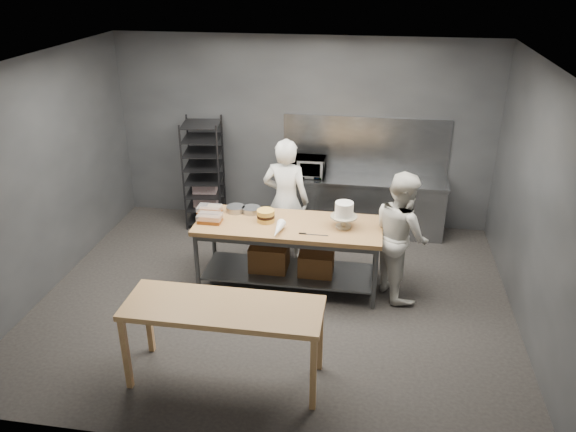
# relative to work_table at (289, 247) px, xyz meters

# --- Properties ---
(ground) EXTENTS (6.00, 6.00, 0.00)m
(ground) POSITION_rel_work_table_xyz_m (-0.12, -0.37, -0.57)
(ground) COLOR black
(ground) RESTS_ON ground
(back_wall) EXTENTS (6.00, 0.04, 3.00)m
(back_wall) POSITION_rel_work_table_xyz_m (-0.12, 2.13, 0.93)
(back_wall) COLOR #4C4F54
(back_wall) RESTS_ON ground
(work_table) EXTENTS (2.40, 0.90, 0.92)m
(work_table) POSITION_rel_work_table_xyz_m (0.00, 0.00, 0.00)
(work_table) COLOR olive
(work_table) RESTS_ON ground
(near_counter) EXTENTS (2.00, 0.70, 0.90)m
(near_counter) POSITION_rel_work_table_xyz_m (-0.35, -1.94, 0.24)
(near_counter) COLOR olive
(near_counter) RESTS_ON ground
(back_counter) EXTENTS (2.60, 0.60, 0.90)m
(back_counter) POSITION_rel_work_table_xyz_m (0.88, 1.81, -0.12)
(back_counter) COLOR slate
(back_counter) RESTS_ON ground
(splashback_panel) EXTENTS (2.60, 0.02, 0.90)m
(splashback_panel) POSITION_rel_work_table_xyz_m (0.88, 2.11, 0.78)
(splashback_panel) COLOR slate
(splashback_panel) RESTS_ON back_counter
(speed_rack) EXTENTS (0.69, 0.73, 1.75)m
(speed_rack) POSITION_rel_work_table_xyz_m (-1.66, 1.73, 0.28)
(speed_rack) COLOR black
(speed_rack) RESTS_ON ground
(chef_behind) EXTENTS (0.71, 0.51, 1.82)m
(chef_behind) POSITION_rel_work_table_xyz_m (-0.16, 0.73, 0.34)
(chef_behind) COLOR white
(chef_behind) RESTS_ON ground
(chef_right) EXTENTS (0.92, 1.01, 1.69)m
(chef_right) POSITION_rel_work_table_xyz_m (1.43, 0.04, 0.27)
(chef_right) COLOR silver
(chef_right) RESTS_ON ground
(microwave) EXTENTS (0.54, 0.37, 0.30)m
(microwave) POSITION_rel_work_table_xyz_m (0.01, 1.81, 0.48)
(microwave) COLOR black
(microwave) RESTS_ON back_counter
(frosted_cake_stand) EXTENTS (0.34, 0.34, 0.34)m
(frosted_cake_stand) POSITION_rel_work_table_xyz_m (0.71, -0.00, 0.56)
(frosted_cake_stand) COLOR #B1A88E
(frosted_cake_stand) RESTS_ON work_table
(layer_cake) EXTENTS (0.23, 0.23, 0.16)m
(layer_cake) POSITION_rel_work_table_xyz_m (-0.30, 0.01, 0.43)
(layer_cake) COLOR #F1B64C
(layer_cake) RESTS_ON work_table
(cake_pans) EXTENTS (0.47, 0.25, 0.07)m
(cake_pans) POSITION_rel_work_table_xyz_m (-0.66, 0.25, 0.39)
(cake_pans) COLOR gray
(cake_pans) RESTS_ON work_table
(piping_bag) EXTENTS (0.14, 0.39, 0.12)m
(piping_bag) POSITION_rel_work_table_xyz_m (-0.08, -0.33, 0.41)
(piping_bag) COLOR white
(piping_bag) RESTS_ON work_table
(offset_spatula) EXTENTS (0.36, 0.02, 0.02)m
(offset_spatula) POSITION_rel_work_table_xyz_m (0.31, -0.28, 0.35)
(offset_spatula) COLOR slate
(offset_spatula) RESTS_ON work_table
(pastry_clamshells) EXTENTS (0.39, 0.46, 0.11)m
(pastry_clamshells) POSITION_rel_work_table_xyz_m (-1.05, -0.01, 0.40)
(pastry_clamshells) COLOR #9C581F
(pastry_clamshells) RESTS_ON work_table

